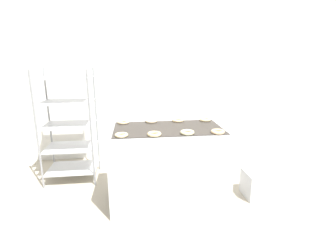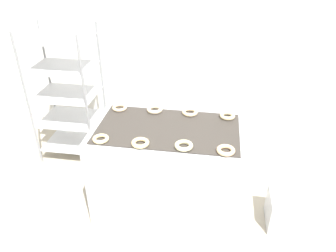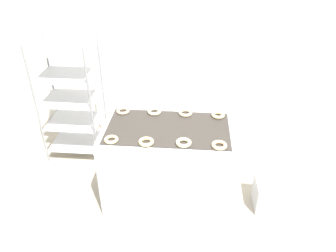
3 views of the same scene
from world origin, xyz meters
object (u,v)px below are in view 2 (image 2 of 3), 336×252
(baking_rack_cart, at_px, (67,94))
(donut_far_midleft, at_px, (155,109))
(glaze_bin, at_px, (289,211))
(donut_near_left, at_px, (101,139))
(fryer_machine, at_px, (168,169))
(donut_near_midleft, at_px, (140,143))
(donut_far_right, at_px, (227,116))
(donut_far_left, at_px, (120,108))
(donut_near_right, at_px, (226,150))
(donut_near_midright, at_px, (184,146))
(donut_far_midright, at_px, (190,112))

(baking_rack_cart, bearing_deg, donut_far_midleft, -22.39)
(glaze_bin, bearing_deg, donut_near_left, -173.00)
(fryer_machine, xyz_separation_m, donut_near_midleft, (-0.17, -0.28, 0.46))
(donut_far_right, bearing_deg, donut_far_left, 179.64)
(fryer_machine, bearing_deg, glaze_bin, -3.70)
(baking_rack_cart, relative_size, donut_near_right, 10.69)
(glaze_bin, relative_size, donut_near_right, 2.68)
(baking_rack_cart, height_order, donut_near_left, baking_rack_cart)
(donut_near_left, bearing_deg, donut_far_midleft, 59.04)
(donut_near_midright, height_order, donut_far_left, donut_near_midright)
(donut_near_left, relative_size, donut_near_right, 0.93)
(donut_far_left, relative_size, donut_far_midleft, 0.94)
(glaze_bin, height_order, donut_far_midright, donut_far_midright)
(donut_near_left, distance_m, donut_far_right, 1.13)
(donut_near_midleft, bearing_deg, donut_far_midleft, 89.41)
(donut_far_midright, bearing_deg, glaze_bin, -20.31)
(glaze_bin, bearing_deg, donut_far_midleft, 164.62)
(donut_near_midright, bearing_deg, glaze_bin, 11.52)
(glaze_bin, xyz_separation_m, donut_far_midright, (-0.96, 0.35, 0.74))
(glaze_bin, relative_size, donut_far_right, 2.77)
(fryer_machine, relative_size, glaze_bin, 3.43)
(donut_near_left, xyz_separation_m, donut_near_midleft, (0.32, -0.01, 0.00))
(baking_rack_cart, xyz_separation_m, glaze_bin, (2.35, -0.79, -0.61))
(donut_near_left, xyz_separation_m, donut_far_left, (-0.00, 0.54, -0.00))
(donut_near_left, bearing_deg, glaze_bin, 7.00)
(donut_far_left, bearing_deg, donut_near_midright, -38.78)
(baking_rack_cart, distance_m, donut_far_midleft, 1.16)
(donut_near_left, height_order, donut_near_midleft, donut_near_midleft)
(donut_near_left, bearing_deg, donut_near_midright, 0.41)
(donut_near_right, bearing_deg, donut_far_left, 150.94)
(donut_near_midleft, xyz_separation_m, donut_far_midleft, (0.01, 0.56, 0.00))
(glaze_bin, height_order, donut_far_midleft, donut_far_midleft)
(baking_rack_cart, height_order, glaze_bin, baking_rack_cart)
(baking_rack_cart, relative_size, donut_far_midleft, 10.30)
(fryer_machine, bearing_deg, baking_rack_cart, 149.79)
(donut_near_midright, height_order, donut_far_midleft, same)
(donut_near_midleft, height_order, donut_near_midright, donut_near_midright)
(donut_far_midleft, relative_size, donut_far_right, 1.07)
(glaze_bin, relative_size, donut_far_left, 2.75)
(donut_near_left, distance_m, donut_far_midright, 0.86)
(donut_far_left, xyz_separation_m, donut_far_midright, (0.66, 0.01, 0.00))
(glaze_bin, xyz_separation_m, donut_far_right, (-0.62, 0.33, 0.74))
(baking_rack_cart, xyz_separation_m, donut_near_right, (1.72, -1.00, 0.13))
(donut_near_midleft, relative_size, donut_far_left, 1.03)
(glaze_bin, xyz_separation_m, donut_far_left, (-1.61, 0.34, 0.74))
(baking_rack_cart, bearing_deg, donut_near_right, -30.12)
(donut_near_midright, bearing_deg, donut_far_right, 57.94)
(fryer_machine, xyz_separation_m, baking_rack_cart, (-1.24, 0.72, 0.33))
(fryer_machine, xyz_separation_m, donut_far_midleft, (-0.17, 0.28, 0.46))
(donut_near_left, distance_m, donut_near_midleft, 0.32)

